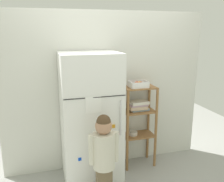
{
  "coord_description": "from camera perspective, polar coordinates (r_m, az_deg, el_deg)",
  "views": [
    {
      "loc": [
        -0.83,
        -2.8,
        1.87
      ],
      "look_at": [
        -0.01,
        0.02,
        1.14
      ],
      "focal_mm": 39.34,
      "sensor_mm": 36.0,
      "label": 1
    }
  ],
  "objects": [
    {
      "name": "child_standing",
      "position": [
        2.71,
        -1.92,
        -13.61
      ],
      "size": [
        0.33,
        0.24,
        1.02
      ],
      "color": "brown",
      "rests_on": "ground"
    },
    {
      "name": "ground_plane",
      "position": [
        3.46,
        0.32,
        -18.73
      ],
      "size": [
        6.0,
        6.0,
        0.0
      ],
      "primitive_type": "plane",
      "color": "#999993"
    },
    {
      "name": "pantry_shelf_unit",
      "position": [
        3.41,
        6.13,
        -5.74
      ],
      "size": [
        0.45,
        0.29,
        1.14
      ],
      "color": "olive",
      "rests_on": "ground"
    },
    {
      "name": "refrigerator",
      "position": [
        3.06,
        -4.92,
        -6.38
      ],
      "size": [
        0.71,
        0.61,
        1.62
      ],
      "color": "white",
      "rests_on": "ground"
    },
    {
      "name": "kitchen_wall_back",
      "position": [
        3.34,
        -1.29,
        -0.08
      ],
      "size": [
        2.79,
        0.03,
        2.12
      ],
      "primitive_type": "cube",
      "color": "silver",
      "rests_on": "ground"
    },
    {
      "name": "fruit_bin",
      "position": [
        3.27,
        6.17,
        1.52
      ],
      "size": [
        0.24,
        0.2,
        0.08
      ],
      "color": "white",
      "rests_on": "pantry_shelf_unit"
    }
  ]
}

